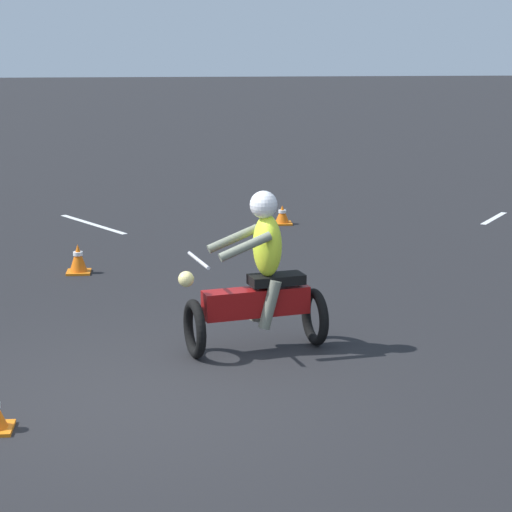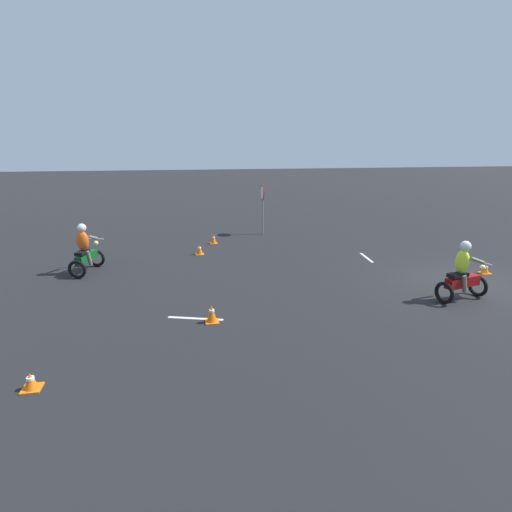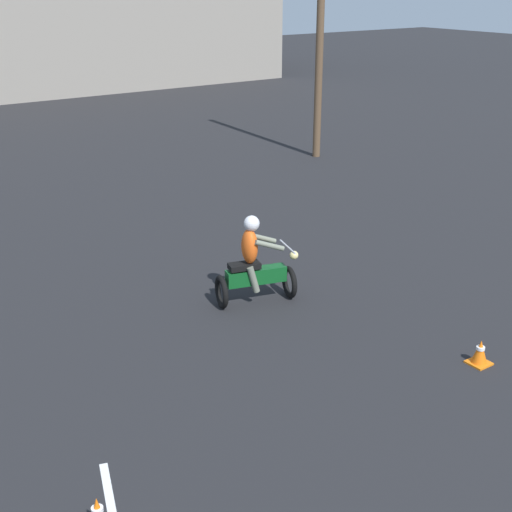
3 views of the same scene
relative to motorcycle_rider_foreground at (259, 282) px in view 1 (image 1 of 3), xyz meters
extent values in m
plane|color=black|center=(1.25, -1.12, -0.73)|extent=(120.00, 120.00, 0.00)
torus|color=black|center=(0.17, -0.66, -0.43)|extent=(0.61, 0.24, 0.60)
torus|color=black|center=(-0.15, 0.60, -0.43)|extent=(0.61, 0.24, 0.60)
cube|color=maroon|center=(0.01, -0.03, -0.21)|extent=(0.50, 1.13, 0.28)
cube|color=black|center=(-0.04, 0.18, 0.01)|extent=(0.39, 0.61, 0.10)
cylinder|color=silver|center=(0.15, -0.62, 0.27)|extent=(0.69, 0.20, 0.04)
sphere|color=#F2E08C|center=(0.18, -0.74, 0.09)|extent=(0.19, 0.19, 0.16)
ellipsoid|color=#D8F233|center=(-0.02, 0.08, 0.37)|extent=(0.46, 0.37, 0.64)
cylinder|color=slate|center=(-0.14, -0.26, 0.42)|extent=(0.22, 0.55, 0.27)
cylinder|color=slate|center=(0.25, -0.16, 0.42)|extent=(0.22, 0.55, 0.27)
cylinder|color=slate|center=(-0.15, 0.03, -0.21)|extent=(0.18, 0.27, 0.51)
cylinder|color=slate|center=(0.12, 0.10, -0.21)|extent=(0.18, 0.27, 0.51)
sphere|color=white|center=(-0.01, 0.04, 0.79)|extent=(0.34, 0.34, 0.28)
cube|color=orange|center=(-3.51, -2.14, -0.71)|extent=(0.32, 0.32, 0.03)
cone|color=orange|center=(-3.51, -2.14, -0.51)|extent=(0.24, 0.24, 0.37)
cylinder|color=white|center=(-3.51, -2.14, -0.45)|extent=(0.13, 0.13, 0.05)
cube|color=orange|center=(-6.70, 0.99, -0.71)|extent=(0.32, 0.32, 0.03)
cone|color=orange|center=(-6.70, 0.99, -0.55)|extent=(0.24, 0.24, 0.29)
cylinder|color=white|center=(-6.70, 0.99, -0.51)|extent=(0.13, 0.13, 0.05)
cube|color=silver|center=(-6.91, 4.73, -0.72)|extent=(1.11, 0.80, 0.01)
cube|color=silver|center=(-6.96, -2.21, -0.72)|extent=(1.82, 1.24, 0.01)
camera|label=1|loc=(9.75, -0.87, 2.52)|focal=70.00mm
camera|label=2|loc=(-8.99, 7.34, 3.36)|focal=28.00mm
camera|label=3|loc=(-2.26, 0.90, 4.83)|focal=50.00mm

